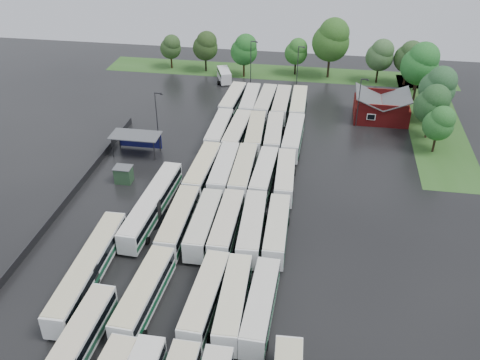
# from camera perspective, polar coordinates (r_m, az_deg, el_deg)

# --- Properties ---
(ground) EXTENTS (160.00, 160.00, 0.00)m
(ground) POSITION_cam_1_polar(r_m,az_deg,el_deg) (70.21, -3.24, -6.65)
(ground) COLOR black
(ground) RESTS_ON ground
(brick_building) EXTENTS (10.07, 8.60, 5.39)m
(brick_building) POSITION_cam_1_polar(r_m,az_deg,el_deg) (105.63, 14.79, 7.28)
(brick_building) COLOR maroon
(brick_building) RESTS_ON ground
(wash_shed) EXTENTS (8.20, 4.20, 3.58)m
(wash_shed) POSITION_cam_1_polar(r_m,az_deg,el_deg) (90.98, -10.99, 4.54)
(wash_shed) COLOR #2D2D30
(wash_shed) RESTS_ON ground
(utility_hut) EXTENTS (2.70, 2.20, 2.62)m
(utility_hut) POSITION_cam_1_polar(r_m,az_deg,el_deg) (83.75, -12.31, 0.59)
(utility_hut) COLOR #254529
(utility_hut) RESTS_ON ground
(grass_strip_north) EXTENTS (80.00, 10.00, 0.01)m
(grass_strip_north) POSITION_cam_1_polar(r_m,az_deg,el_deg) (126.71, 4.00, 11.37)
(grass_strip_north) COLOR #2D5A1F
(grass_strip_north) RESTS_ON ground
(grass_strip_east) EXTENTS (10.00, 50.00, 0.01)m
(grass_strip_east) POSITION_cam_1_polar(r_m,az_deg,el_deg) (107.90, 19.95, 5.83)
(grass_strip_east) COLOR #2D5A1F
(grass_strip_east) RESTS_ON ground
(west_fence) EXTENTS (0.10, 50.00, 1.20)m
(west_fence) POSITION_cam_1_polar(r_m,az_deg,el_deg) (82.89, -17.22, -1.11)
(west_fence) COLOR #2D2D30
(west_fence) RESTS_ON ground
(bus_r1c0) EXTENTS (3.44, 13.34, 3.68)m
(bus_r1c0) POSITION_cam_1_polar(r_m,az_deg,el_deg) (60.78, -10.18, -11.88)
(bus_r1c0) COLOR white
(bus_r1c0) RESTS_ON ground
(bus_r1c2) EXTENTS (3.17, 12.86, 3.56)m
(bus_r1c2) POSITION_cam_1_polar(r_m,az_deg,el_deg) (59.66, -3.74, -12.43)
(bus_r1c2) COLOR white
(bus_r1c2) RESTS_ON ground
(bus_r1c3) EXTENTS (3.11, 12.76, 3.53)m
(bus_r1c3) POSITION_cam_1_polar(r_m,az_deg,el_deg) (59.15, -0.73, -12.84)
(bus_r1c3) COLOR white
(bus_r1c3) RESTS_ON ground
(bus_r1c4) EXTENTS (2.93, 12.63, 3.50)m
(bus_r1c4) POSITION_cam_1_polar(r_m,az_deg,el_deg) (58.79, 2.22, -13.23)
(bus_r1c4) COLOR white
(bus_r1c4) RESTS_ON ground
(bus_r2c0) EXTENTS (2.93, 13.23, 3.68)m
(bus_r2c0) POSITION_cam_1_polar(r_m,az_deg,el_deg) (70.77, -6.56, -4.43)
(bus_r2c0) COLOR white
(bus_r2c0) RESTS_ON ground
(bus_r2c1) EXTENTS (2.78, 12.73, 3.54)m
(bus_r2c1) POSITION_cam_1_polar(r_m,az_deg,el_deg) (70.18, -3.88, -4.70)
(bus_r2c1) COLOR white
(bus_r2c1) RESTS_ON ground
(bus_r2c2) EXTENTS (2.80, 12.91, 3.59)m
(bus_r2c2) POSITION_cam_1_polar(r_m,az_deg,el_deg) (69.78, -1.43, -4.84)
(bus_r2c2) COLOR white
(bus_r2c2) RESTS_ON ground
(bus_r2c3) EXTENTS (3.37, 13.30, 3.67)m
(bus_r2c3) POSITION_cam_1_polar(r_m,az_deg,el_deg) (69.28, 1.31, -5.09)
(bus_r2c3) COLOR white
(bus_r2c3) RESTS_ON ground
(bus_r2c4) EXTENTS (3.00, 12.67, 3.51)m
(bus_r2c4) POSITION_cam_1_polar(r_m,az_deg,el_deg) (69.19, 3.94, -5.32)
(bus_r2c4) COLOR white
(bus_r2c4) RESTS_ON ground
(bus_r3c0) EXTENTS (3.17, 13.28, 3.68)m
(bus_r3c0) POSITION_cam_1_polar(r_m,az_deg,el_deg) (81.71, -3.99, 1.04)
(bus_r3c0) COLOR white
(bus_r3c0) RESTS_ON ground
(bus_r3c1) EXTENTS (2.97, 13.21, 3.67)m
(bus_r3c1) POSITION_cam_1_polar(r_m,az_deg,el_deg) (81.51, -1.73, 1.02)
(bus_r3c1) COLOR white
(bus_r3c1) RESTS_ON ground
(bus_r3c2) EXTENTS (3.05, 13.27, 3.68)m
(bus_r3c2) POSITION_cam_1_polar(r_m,az_deg,el_deg) (81.04, 0.34, 0.85)
(bus_r3c2) COLOR white
(bus_r3c2) RESTS_ON ground
(bus_r3c3) EXTENTS (2.99, 12.78, 3.54)m
(bus_r3c3) POSITION_cam_1_polar(r_m,az_deg,el_deg) (80.63, 2.57, 0.58)
(bus_r3c3) COLOR white
(bus_r3c3) RESTS_ON ground
(bus_r3c4) EXTENTS (3.19, 12.67, 3.50)m
(bus_r3c4) POSITION_cam_1_polar(r_m,az_deg,el_deg) (80.35, 4.83, 0.35)
(bus_r3c4) COLOR white
(bus_r3c4) RESTS_ON ground
(bus_r4c0) EXTENTS (2.78, 12.82, 3.56)m
(bus_r4c0) POSITION_cam_1_polar(r_m,az_deg,el_deg) (93.68, -2.24, 5.24)
(bus_r4c0) COLOR white
(bus_r4c0) RESTS_ON ground
(bus_r4c1) EXTENTS (3.26, 13.16, 3.64)m
(bus_r4c1) POSITION_cam_1_polar(r_m,az_deg,el_deg) (92.89, -0.30, 5.05)
(bus_r4c1) COLOR white
(bus_r4c1) RESTS_ON ground
(bus_r4c2) EXTENTS (3.37, 12.96, 3.57)m
(bus_r4c2) POSITION_cam_1_polar(r_m,az_deg,el_deg) (92.66, 1.65, 4.95)
(bus_r4c2) COLOR white
(bus_r4c2) RESTS_ON ground
(bus_r4c3) EXTENTS (3.26, 12.91, 3.56)m
(bus_r4c3) POSITION_cam_1_polar(r_m,az_deg,el_deg) (92.48, 3.63, 4.83)
(bus_r4c3) COLOR white
(bus_r4c3) RESTS_ON ground
(bus_r4c4) EXTENTS (3.04, 13.30, 3.69)m
(bus_r4c4) POSITION_cam_1_polar(r_m,az_deg,el_deg) (91.78, 5.69, 4.57)
(bus_r4c4) COLOR white
(bus_r4c4) RESTS_ON ground
(bus_r5c0) EXTENTS (3.34, 13.03, 3.59)m
(bus_r5c0) POSITION_cam_1_polar(r_m,az_deg,el_deg) (105.77, -0.78, 8.44)
(bus_r5c0) COLOR white
(bus_r5c0) RESTS_ON ground
(bus_r5c1) EXTENTS (2.96, 12.84, 3.56)m
(bus_r5c1) POSITION_cam_1_polar(r_m,az_deg,el_deg) (105.25, 1.07, 8.31)
(bus_r5c1) COLOR white
(bus_r5c1) RESTS_ON ground
(bus_r5c2) EXTENTS (3.14, 12.99, 3.59)m
(bus_r5c2) POSITION_cam_1_polar(r_m,az_deg,el_deg) (104.79, 2.73, 8.18)
(bus_r5c2) COLOR white
(bus_r5c2) RESTS_ON ground
(bus_r5c3) EXTENTS (2.84, 13.10, 3.64)m
(bus_r5c3) POSITION_cam_1_polar(r_m,az_deg,el_deg) (104.30, 4.44, 8.02)
(bus_r5c3) COLOR white
(bus_r5c3) RESTS_ON ground
(bus_r5c4) EXTENTS (2.96, 13.17, 3.66)m
(bus_r5c4) POSITION_cam_1_polar(r_m,az_deg,el_deg) (104.30, 6.25, 7.93)
(bus_r5c4) COLOR white
(bus_r5c4) RESTS_ON ground
(artic_bus_west_b) EXTENTS (3.49, 18.99, 3.50)m
(artic_bus_west_b) POSITION_cam_1_polar(r_m,az_deg,el_deg) (74.73, -9.35, -2.60)
(artic_bus_west_b) COLOR white
(artic_bus_west_b) RESTS_ON ground
(artic_bus_west_c) EXTENTS (3.06, 19.13, 3.54)m
(artic_bus_west_c) POSITION_cam_1_polar(r_m,az_deg,el_deg) (65.45, -15.83, -9.12)
(artic_bus_west_c) COLOR white
(artic_bus_west_c) RESTS_ON ground
(minibus) EXTENTS (4.25, 6.55, 2.69)m
(minibus) POSITION_cam_1_polar(r_m,az_deg,el_deg) (120.66, -1.70, 11.14)
(minibus) COLOR white
(minibus) RESTS_ON ground
(tree_north_0) EXTENTS (4.87, 4.86, 8.05)m
(tree_north_0) POSITION_cam_1_polar(r_m,az_deg,el_deg) (128.60, -7.37, 13.93)
(tree_north_0) COLOR #362011
(tree_north_0) RESTS_ON ground
(tree_north_1) EXTENTS (5.73, 5.73, 9.50)m
(tree_north_1) POSITION_cam_1_polar(r_m,az_deg,el_deg) (125.43, -3.67, 14.12)
(tree_north_1) COLOR black
(tree_north_1) RESTS_ON ground
(tree_north_2) EXTENTS (5.97, 5.97, 9.89)m
(tree_north_2) POSITION_cam_1_polar(r_m,az_deg,el_deg) (121.70, 0.49, 13.76)
(tree_north_2) COLOR #331D10
(tree_north_2) RESTS_ON ground
(tree_north_3) EXTENTS (5.14, 5.14, 8.51)m
(tree_north_3) POSITION_cam_1_polar(r_m,az_deg,el_deg) (124.08, 6.07, 13.51)
(tree_north_3) COLOR black
(tree_north_3) RESTS_ON ground
(tree_north_4) EXTENTS (8.18, 8.18, 13.55)m
(tree_north_4) POSITION_cam_1_polar(r_m,az_deg,el_deg) (122.21, 9.77, 14.56)
(tree_north_4) COLOR #2E2216
(tree_north_4) RESTS_ON ground
(tree_north_5) EXTENTS (5.97, 5.97, 9.89)m
(tree_north_5) POSITION_cam_1_polar(r_m,az_deg,el_deg) (121.96, 14.77, 12.79)
(tree_north_5) COLOR black
(tree_north_5) RESTS_ON ground
(tree_north_6) EXTENTS (5.98, 5.98, 9.91)m
(tree_north_6) POSITION_cam_1_polar(r_m,az_deg,el_deg) (122.45, 17.60, 12.44)
(tree_north_6) COLOR #392314
(tree_north_6) RESTS_ON ground
(tree_east_0) EXTENTS (5.11, 5.11, 8.46)m
(tree_east_0) POSITION_cam_1_polar(r_m,az_deg,el_deg) (94.38, 20.52, 5.73)
(tree_east_0) COLOR black
(tree_east_0) RESTS_ON ground
(tree_east_1) EXTENTS (6.10, 6.10, 10.11)m
(tree_east_1) POSITION_cam_1_polar(r_m,az_deg,el_deg) (98.65, 19.90, 7.63)
(tree_east_1) COLOR #3C2A1D
(tree_east_1) RESTS_ON ground
(tree_east_2) EXTENTS (6.60, 6.60, 10.94)m
(tree_east_2) POSITION_cam_1_polar(r_m,az_deg,el_deg) (105.45, 20.43, 9.34)
(tree_east_2) COLOR black
(tree_east_2) RESTS_ON ground
(tree_east_3) EXTENTS (7.41, 7.41, 12.28)m
(tree_east_3) POSITION_cam_1_polar(r_m,az_deg,el_deg) (113.98, 18.75, 11.70)
(tree_east_3) COLOR black
(tree_east_3) RESTS_ON ground
(tree_east_4) EXTENTS (6.10, 6.10, 10.11)m
(tree_east_4) POSITION_cam_1_polar(r_m,az_deg,el_deg) (119.94, 18.64, 11.95)
(tree_east_4) COLOR black
(tree_east_4) RESTS_ON ground
(lamp_post_ne) EXTENTS (1.42, 0.28, 9.23)m
(lamp_post_ne) POSITION_cam_1_polar(r_m,az_deg,el_deg) (100.25, 12.64, 8.43)
(lamp_post_ne) COLOR #2D2D30
(lamp_post_ne) RESTS_ON ground
(lamp_post_nw) EXTENTS (1.49, 0.29, 9.68)m
(lamp_post_nw) POSITION_cam_1_polar(r_m,az_deg,el_deg) (91.93, -8.81, 6.87)
(lamp_post_nw) COLOR #2D2D30
(lamp_post_nw) RESTS_ON ground
(lamp_post_back_w) EXTENTS (1.54, 0.30, 10.03)m
(lamp_post_back_w) POSITION_cam_1_polar(r_m,az_deg,el_deg) (116.35, 1.23, 12.64)
(lamp_post_back_w) COLOR #2D2D30
(lamp_post_back_w) RESTS_ON ground
(lamp_post_back_e) EXTENTS (1.47, 0.29, 9.52)m
(lamp_post_back_e) POSITION_cam_1_polar(r_m,az_deg,el_deg) (115.09, 6.23, 12.09)
(lamp_post_back_e) COLOR #2D2D30
(lamp_post_back_e) RESTS_ON ground
(puddle_2) EXTENTS (6.43, 6.43, 0.01)m
(puddle_2) POSITION_cam_1_polar(r_m,az_deg,el_deg) (75.59, -9.78, -3.99)
(puddle_2) COLOR black
(puddle_2) RESTS_ON ground
(puddle_3) EXTENTS (4.23, 4.23, 0.01)m
(puddle_3) POSITION_cam_1_polar(r_m,az_deg,el_deg) (68.30, -1.25, -7.85)
(puddle_3) COLOR black
(puddle_3) RESTS_ON ground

